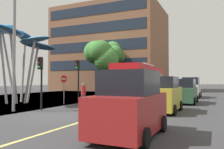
% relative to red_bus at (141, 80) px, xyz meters
% --- Properties ---
extents(ground, '(120.00, 240.00, 0.10)m').
position_rel_red_bus_xyz_m(ground, '(-2.01, -11.63, -2.00)').
color(ground, '#38383A').
extents(red_bus, '(3.15, 11.10, 3.57)m').
position_rel_red_bus_xyz_m(red_bus, '(0.00, 0.00, 0.00)').
color(red_bus, red).
rests_on(red_bus, ground).
extents(leaf_sculpture, '(7.26, 7.59, 7.22)m').
position_rel_red_bus_xyz_m(leaf_sculpture, '(-8.81, -7.53, 3.59)').
color(leaf_sculpture, '#9EA0A5').
rests_on(leaf_sculpture, ground).
extents(traffic_light_kerb_near, '(0.28, 0.42, 3.46)m').
position_rel_red_bus_xyz_m(traffic_light_kerb_near, '(-3.59, -10.32, 0.56)').
color(traffic_light_kerb_near, black).
rests_on(traffic_light_kerb_near, ground).
extents(traffic_light_kerb_far, '(0.28, 0.42, 3.68)m').
position_rel_red_bus_xyz_m(traffic_light_kerb_far, '(-3.91, -5.41, 0.71)').
color(traffic_light_kerb_far, black).
rests_on(traffic_light_kerb_far, ground).
extents(car_parked_near, '(1.99, 3.83, 2.29)m').
position_rel_red_bus_xyz_m(car_parked_near, '(4.06, -14.34, -0.89)').
color(car_parked_near, maroon).
rests_on(car_parked_near, ground).
extents(car_parked_mid, '(2.02, 4.00, 2.18)m').
position_rel_red_bus_xyz_m(car_parked_mid, '(3.76, -7.61, -0.92)').
color(car_parked_mid, gold).
rests_on(car_parked_mid, ground).
extents(car_parked_far, '(1.91, 4.42, 2.08)m').
position_rel_red_bus_xyz_m(car_parked_far, '(4.36, -1.37, -0.97)').
color(car_parked_far, '#2D5138').
rests_on(car_parked_far, ground).
extents(car_side_street, '(2.03, 4.56, 2.30)m').
position_rel_red_bus_xyz_m(car_side_street, '(4.19, 5.73, -0.88)').
color(car_side_street, silver).
rests_on(car_side_street, ground).
extents(street_lamp, '(1.67, 0.44, 7.97)m').
position_rel_red_bus_xyz_m(street_lamp, '(-4.44, -11.37, 3.10)').
color(street_lamp, gray).
rests_on(street_lamp, ground).
extents(tree_pavement_near, '(5.57, 5.33, 8.45)m').
position_rel_red_bus_xyz_m(tree_pavement_near, '(-9.57, 9.95, 4.02)').
color(tree_pavement_near, brown).
rests_on(tree_pavement_near, ground).
extents(tree_pavement_far, '(4.52, 5.23, 9.01)m').
position_rel_red_bus_xyz_m(tree_pavement_far, '(-9.27, 14.08, 4.81)').
color(tree_pavement_far, brown).
rests_on(tree_pavement_far, ground).
extents(pedestrian, '(0.34, 0.34, 1.76)m').
position_rel_red_bus_xyz_m(pedestrian, '(-1.86, -7.83, -1.06)').
color(pedestrian, '#2D3342').
rests_on(pedestrian, ground).
extents(no_entry_sign, '(0.60, 0.12, 2.37)m').
position_rel_red_bus_xyz_m(no_entry_sign, '(-4.61, -6.43, -0.36)').
color(no_entry_sign, gray).
rests_on(no_entry_sign, ground).
extents(backdrop_building, '(20.76, 15.71, 16.52)m').
position_rel_red_bus_xyz_m(backdrop_building, '(-13.15, 21.80, 6.31)').
color(backdrop_building, brown).
rests_on(backdrop_building, ground).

